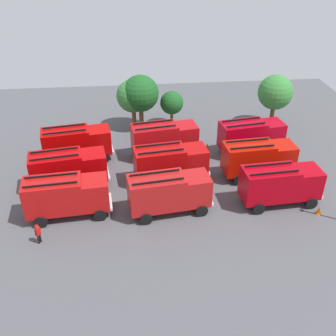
{
  "coord_description": "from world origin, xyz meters",
  "views": [
    {
      "loc": [
        -3.22,
        -32.74,
        21.75
      ],
      "look_at": [
        0.0,
        0.0,
        1.4
      ],
      "focal_mm": 42.4,
      "sensor_mm": 36.0,
      "label": 1
    }
  ],
  "objects_px": {
    "fire_truck_2": "(280,183)",
    "traffic_cone_0": "(207,146)",
    "fire_truck_5": "(258,158)",
    "tree_2": "(172,103)",
    "fire_truck_1": "(169,192)",
    "fire_truck_3": "(68,168)",
    "firefighter_0": "(288,156)",
    "fire_truck_4": "(170,162)",
    "tree_1": "(141,94)",
    "tree_0": "(133,96)",
    "traffic_cone_2": "(319,210)",
    "firefighter_1": "(38,233)",
    "fire_truck_6": "(76,142)",
    "fire_truck_7": "(164,138)",
    "tree_3": "(275,92)",
    "traffic_cone_1": "(108,197)",
    "fire_truck_0": "(66,195)",
    "fire_truck_8": "(251,135)"
  },
  "relations": [
    {
      "from": "fire_truck_1",
      "to": "fire_truck_4",
      "type": "relative_size",
      "value": 1.0
    },
    {
      "from": "firefighter_1",
      "to": "tree_3",
      "type": "distance_m",
      "value": 31.86
    },
    {
      "from": "fire_truck_2",
      "to": "traffic_cone_0",
      "type": "height_order",
      "value": "fire_truck_2"
    },
    {
      "from": "traffic_cone_2",
      "to": "traffic_cone_0",
      "type": "bearing_deg",
      "value": 120.7
    },
    {
      "from": "fire_truck_5",
      "to": "traffic_cone_0",
      "type": "bearing_deg",
      "value": 117.57
    },
    {
      "from": "fire_truck_6",
      "to": "fire_truck_7",
      "type": "relative_size",
      "value": 1.0
    },
    {
      "from": "fire_truck_6",
      "to": "traffic_cone_0",
      "type": "distance_m",
      "value": 14.42
    },
    {
      "from": "tree_1",
      "to": "tree_2",
      "type": "height_order",
      "value": "tree_1"
    },
    {
      "from": "fire_truck_0",
      "to": "tree_2",
      "type": "distance_m",
      "value": 20.36
    },
    {
      "from": "fire_truck_1",
      "to": "fire_truck_5",
      "type": "distance_m",
      "value": 10.56
    },
    {
      "from": "tree_0",
      "to": "traffic_cone_2",
      "type": "xyz_separation_m",
      "value": [
        15.61,
        -18.94,
        -3.78
      ]
    },
    {
      "from": "fire_truck_6",
      "to": "tree_3",
      "type": "height_order",
      "value": "tree_3"
    },
    {
      "from": "fire_truck_0",
      "to": "fire_truck_3",
      "type": "relative_size",
      "value": 0.99
    },
    {
      "from": "fire_truck_2",
      "to": "fire_truck_3",
      "type": "height_order",
      "value": "same"
    },
    {
      "from": "fire_truck_1",
      "to": "tree_1",
      "type": "xyz_separation_m",
      "value": [
        -1.67,
        17.01,
        2.4
      ]
    },
    {
      "from": "fire_truck_3",
      "to": "tree_3",
      "type": "height_order",
      "value": "tree_3"
    },
    {
      "from": "fire_truck_5",
      "to": "traffic_cone_0",
      "type": "relative_size",
      "value": 11.25
    },
    {
      "from": "fire_truck_4",
      "to": "fire_truck_8",
      "type": "xyz_separation_m",
      "value": [
        9.33,
        4.83,
        0.0
      ]
    },
    {
      "from": "fire_truck_7",
      "to": "tree_2",
      "type": "bearing_deg",
      "value": 68.81
    },
    {
      "from": "fire_truck_0",
      "to": "firefighter_0",
      "type": "distance_m",
      "value": 22.98
    },
    {
      "from": "tree_1",
      "to": "tree_2",
      "type": "xyz_separation_m",
      "value": [
        3.8,
        0.57,
        -1.56
      ]
    },
    {
      "from": "fire_truck_4",
      "to": "firefighter_0",
      "type": "distance_m",
      "value": 12.87
    },
    {
      "from": "tree_2",
      "to": "traffic_cone_0",
      "type": "height_order",
      "value": "tree_2"
    },
    {
      "from": "fire_truck_2",
      "to": "firefighter_0",
      "type": "bearing_deg",
      "value": 59.44
    },
    {
      "from": "traffic_cone_1",
      "to": "fire_truck_3",
      "type": "bearing_deg",
      "value": 146.05
    },
    {
      "from": "fire_truck_0",
      "to": "fire_truck_2",
      "type": "distance_m",
      "value": 18.64
    },
    {
      "from": "firefighter_0",
      "to": "tree_3",
      "type": "relative_size",
      "value": 0.26
    },
    {
      "from": "firefighter_0",
      "to": "traffic_cone_0",
      "type": "xyz_separation_m",
      "value": [
        -7.81,
        4.17,
        -0.62
      ]
    },
    {
      "from": "fire_truck_4",
      "to": "tree_1",
      "type": "height_order",
      "value": "tree_1"
    },
    {
      "from": "tree_0",
      "to": "traffic_cone_1",
      "type": "relative_size",
      "value": 10.72
    },
    {
      "from": "tree_1",
      "to": "fire_truck_2",
      "type": "bearing_deg",
      "value": -55.2
    },
    {
      "from": "fire_truck_0",
      "to": "fire_truck_2",
      "type": "height_order",
      "value": "same"
    },
    {
      "from": "fire_truck_5",
      "to": "tree_2",
      "type": "bearing_deg",
      "value": 115.37
    },
    {
      "from": "fire_truck_7",
      "to": "tree_1",
      "type": "distance_m",
      "value": 7.67
    },
    {
      "from": "firefighter_0",
      "to": "firefighter_1",
      "type": "height_order",
      "value": "firefighter_1"
    },
    {
      "from": "fire_truck_1",
      "to": "fire_truck_7",
      "type": "height_order",
      "value": "same"
    },
    {
      "from": "fire_truck_1",
      "to": "firefighter_1",
      "type": "height_order",
      "value": "fire_truck_1"
    },
    {
      "from": "fire_truck_7",
      "to": "traffic_cone_1",
      "type": "xyz_separation_m",
      "value": [
        -5.91,
        -7.67,
        -1.87
      ]
    },
    {
      "from": "fire_truck_1",
      "to": "fire_truck_3",
      "type": "height_order",
      "value": "same"
    },
    {
      "from": "firefighter_0",
      "to": "fire_truck_8",
      "type": "bearing_deg",
      "value": -60.93
    },
    {
      "from": "tree_1",
      "to": "traffic_cone_1",
      "type": "distance_m",
      "value": 15.68
    },
    {
      "from": "traffic_cone_2",
      "to": "fire_truck_5",
      "type": "bearing_deg",
      "value": 119.59
    },
    {
      "from": "tree_3",
      "to": "fire_truck_2",
      "type": "bearing_deg",
      "value": -106.06
    },
    {
      "from": "tree_2",
      "to": "fire_truck_5",
      "type": "bearing_deg",
      "value": -60.37
    },
    {
      "from": "traffic_cone_1",
      "to": "fire_truck_2",
      "type": "bearing_deg",
      "value": -7.77
    },
    {
      "from": "fire_truck_7",
      "to": "tree_1",
      "type": "xyz_separation_m",
      "value": [
        -2.17,
        6.95,
        2.4
      ]
    },
    {
      "from": "fire_truck_2",
      "to": "traffic_cone_2",
      "type": "height_order",
      "value": "fire_truck_2"
    },
    {
      "from": "fire_truck_4",
      "to": "traffic_cone_2",
      "type": "relative_size",
      "value": 10.0
    },
    {
      "from": "fire_truck_3",
      "to": "firefighter_0",
      "type": "distance_m",
      "value": 22.47
    },
    {
      "from": "tree_3",
      "to": "tree_2",
      "type": "bearing_deg",
      "value": 173.82
    }
  ]
}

